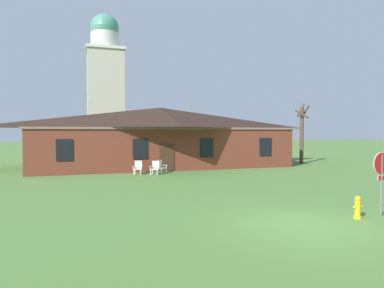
{
  "coord_description": "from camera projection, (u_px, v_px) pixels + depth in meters",
  "views": [
    {
      "loc": [
        -6.75,
        -9.09,
        3.01
      ],
      "look_at": [
        -0.7,
        9.32,
        2.31
      ],
      "focal_mm": 31.61,
      "sensor_mm": 36.0,
      "label": 1
    }
  ],
  "objects": [
    {
      "name": "ground_plane",
      "position": [
        303.0,
        225.0,
        10.84
      ],
      "size": [
        200.0,
        200.0,
        0.0
      ],
      "primitive_type": "plane",
      "color": "#517A38"
    },
    {
      "name": "brick_building",
      "position": [
        160.0,
        136.0,
        30.4
      ],
      "size": [
        21.76,
        10.4,
        5.19
      ],
      "color": "brown",
      "rests_on": "ground"
    },
    {
      "name": "dome_tower",
      "position": [
        105.0,
        87.0,
        46.96
      ],
      "size": [
        5.18,
        5.18,
        20.16
      ],
      "color": "#BCB29E",
      "rests_on": "ground"
    },
    {
      "name": "stop_sign",
      "position": [
        382.0,
        171.0,
        11.96
      ],
      "size": [
        0.8,
        0.13,
        2.3
      ],
      "color": "slate",
      "rests_on": "ground"
    },
    {
      "name": "lawn_chair_by_porch",
      "position": [
        138.0,
        167.0,
        23.95
      ],
      "size": [
        0.75,
        0.81,
        0.96
      ],
      "color": "white",
      "rests_on": "ground"
    },
    {
      "name": "lawn_chair_near_door",
      "position": [
        155.0,
        167.0,
        23.78
      ],
      "size": [
        0.82,
        0.85,
        0.96
      ],
      "color": "silver",
      "rests_on": "ground"
    },
    {
      "name": "lawn_chair_left_end",
      "position": [
        161.0,
        166.0,
        24.46
      ],
      "size": [
        0.82,
        0.86,
        0.96
      ],
      "color": "silver",
      "rests_on": "ground"
    },
    {
      "name": "bare_tree_beside_building",
      "position": [
        302.0,
        132.0,
        31.99
      ],
      "size": [
        1.6,
        1.6,
        5.73
      ],
      "color": "brown",
      "rests_on": "ground"
    },
    {
      "name": "fire_hydrant",
      "position": [
        358.0,
        208.0,
        11.7
      ],
      "size": [
        0.36,
        0.28,
        0.79
      ],
      "color": "gold",
      "rests_on": "ground"
    }
  ]
}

